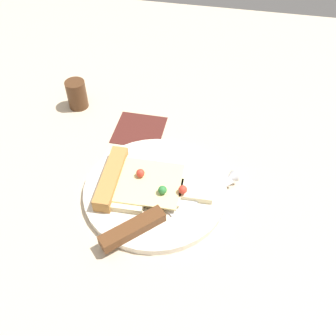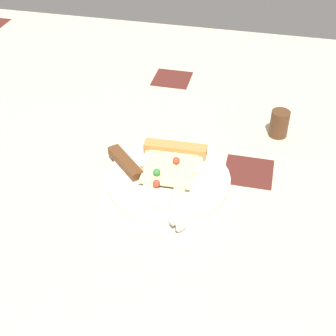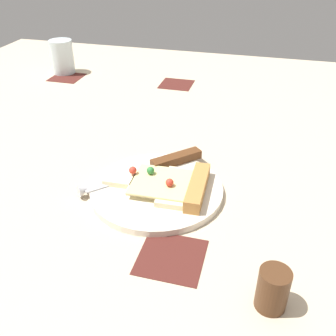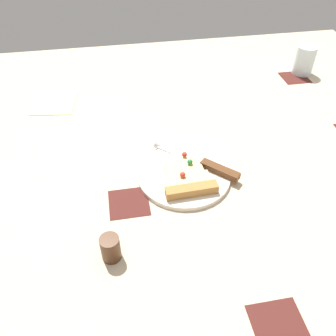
{
  "view_description": "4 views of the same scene",
  "coord_description": "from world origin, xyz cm",
  "px_view_note": "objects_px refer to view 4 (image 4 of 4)",
  "views": [
    {
      "loc": [
        4.63,
        -28.41,
        47.82
      ],
      "look_at": [
        -3.68,
        12.26,
        2.77
      ],
      "focal_mm": 41.09,
      "sensor_mm": 36.0,
      "label": 1
    },
    {
      "loc": [
        60.76,
        24.49,
        57.25
      ],
      "look_at": [
        -4.55,
        9.16,
        3.65
      ],
      "focal_mm": 51.76,
      "sensor_mm": 36.0,
      "label": 2
    },
    {
      "loc": [
        -20.99,
        60.47,
        39.16
      ],
      "look_at": [
        -6.59,
        7.11,
        4.04
      ],
      "focal_mm": 41.36,
      "sensor_mm": 36.0,
      "label": 3
    },
    {
      "loc": [
        -65.06,
        23.72,
        58.7
      ],
      "look_at": [
        -3.32,
        12.7,
        1.83
      ],
      "focal_mm": 37.21,
      "sensor_mm": 36.0,
      "label": 4
    }
  ],
  "objects_px": {
    "drinking_glass": "(305,60)",
    "pepper_shaker": "(111,248)",
    "plate": "(184,175)",
    "pizza_slice": "(187,178)",
    "napkin": "(54,103)",
    "knife": "(203,164)"
  },
  "relations": [
    {
      "from": "drinking_glass",
      "to": "pepper_shaker",
      "type": "bearing_deg",
      "value": 132.38
    },
    {
      "from": "plate",
      "to": "drinking_glass",
      "type": "xyz_separation_m",
      "value": [
        0.45,
        -0.53,
        0.04
      ]
    },
    {
      "from": "pizza_slice",
      "to": "napkin",
      "type": "distance_m",
      "value": 0.54
    },
    {
      "from": "knife",
      "to": "napkin",
      "type": "xyz_separation_m",
      "value": [
        0.38,
        0.39,
        -0.02
      ]
    },
    {
      "from": "pizza_slice",
      "to": "drinking_glass",
      "type": "distance_m",
      "value": 0.71
    },
    {
      "from": "pepper_shaker",
      "to": "knife",
      "type": "bearing_deg",
      "value": -47.81
    },
    {
      "from": "pizza_slice",
      "to": "drinking_glass",
      "type": "relative_size",
      "value": 1.79
    },
    {
      "from": "plate",
      "to": "pizza_slice",
      "type": "bearing_deg",
      "value": -177.44
    },
    {
      "from": "drinking_glass",
      "to": "pepper_shaker",
      "type": "height_order",
      "value": "drinking_glass"
    },
    {
      "from": "pizza_slice",
      "to": "pepper_shaker",
      "type": "relative_size",
      "value": 3.14
    },
    {
      "from": "pizza_slice",
      "to": "pepper_shaker",
      "type": "bearing_deg",
      "value": -139.45
    },
    {
      "from": "pepper_shaker",
      "to": "pizza_slice",
      "type": "bearing_deg",
      "value": -47.37
    },
    {
      "from": "plate",
      "to": "knife",
      "type": "distance_m",
      "value": 0.06
    },
    {
      "from": "pizza_slice",
      "to": "knife",
      "type": "bearing_deg",
      "value": 38.48
    },
    {
      "from": "pizza_slice",
      "to": "knife",
      "type": "distance_m",
      "value": 0.07
    },
    {
      "from": "plate",
      "to": "drinking_glass",
      "type": "height_order",
      "value": "drinking_glass"
    },
    {
      "from": "plate",
      "to": "pizza_slice",
      "type": "height_order",
      "value": "pizza_slice"
    },
    {
      "from": "knife",
      "to": "drinking_glass",
      "type": "relative_size",
      "value": 1.87
    },
    {
      "from": "knife",
      "to": "napkin",
      "type": "relative_size",
      "value": 1.42
    },
    {
      "from": "knife",
      "to": "plate",
      "type": "bearing_deg",
      "value": 154.49
    },
    {
      "from": "drinking_glass",
      "to": "napkin",
      "type": "distance_m",
      "value": 0.86
    },
    {
      "from": "knife",
      "to": "pepper_shaker",
      "type": "distance_m",
      "value": 0.32
    }
  ]
}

